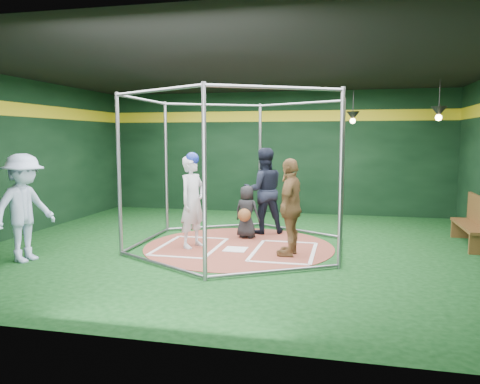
% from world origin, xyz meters
% --- Properties ---
extents(room_shell, '(10.10, 9.10, 3.53)m').
position_xyz_m(room_shell, '(0.00, 0.01, 1.75)').
color(room_shell, black).
rests_on(room_shell, ground).
extents(clay_disc, '(3.80, 3.80, 0.01)m').
position_xyz_m(clay_disc, '(0.00, 0.00, 0.01)').
color(clay_disc, brown).
rests_on(clay_disc, ground).
extents(home_plate, '(0.43, 0.43, 0.01)m').
position_xyz_m(home_plate, '(0.00, -0.30, 0.02)').
color(home_plate, white).
rests_on(home_plate, clay_disc).
extents(batter_box_left, '(1.17, 1.77, 0.01)m').
position_xyz_m(batter_box_left, '(-0.95, -0.25, 0.02)').
color(batter_box_left, white).
rests_on(batter_box_left, clay_disc).
extents(batter_box_right, '(1.17, 1.77, 0.01)m').
position_xyz_m(batter_box_right, '(0.95, -0.25, 0.02)').
color(batter_box_right, white).
rests_on(batter_box_right, clay_disc).
extents(batting_cage, '(4.05, 4.67, 3.00)m').
position_xyz_m(batting_cage, '(-0.00, -0.00, 1.50)').
color(batting_cage, gray).
rests_on(batting_cage, ground).
extents(pendant_lamp_near, '(0.34, 0.34, 0.90)m').
position_xyz_m(pendant_lamp_near, '(2.20, 3.60, 2.74)').
color(pendant_lamp_near, black).
rests_on(pendant_lamp_near, room_shell).
extents(pendant_lamp_far, '(0.34, 0.34, 0.90)m').
position_xyz_m(pendant_lamp_far, '(4.00, 2.00, 2.74)').
color(pendant_lamp_far, black).
rests_on(pendant_lamp_far, room_shell).
extents(batter_figure, '(0.65, 0.78, 1.89)m').
position_xyz_m(batter_figure, '(-0.88, -0.26, 0.95)').
color(batter_figure, '#BBBBC2').
rests_on(batter_figure, clay_disc).
extents(visitor_leopard, '(0.59, 1.11, 1.80)m').
position_xyz_m(visitor_leopard, '(1.08, -0.46, 0.91)').
color(visitor_leopard, '#9E7543').
rests_on(visitor_leopard, clay_disc).
extents(catcher_figure, '(0.63, 0.63, 1.14)m').
position_xyz_m(catcher_figure, '(-0.02, 0.82, 0.58)').
color(catcher_figure, black).
rests_on(catcher_figure, clay_disc).
extents(umpire, '(1.16, 1.05, 1.95)m').
position_xyz_m(umpire, '(0.24, 1.45, 0.98)').
color(umpire, black).
rests_on(umpire, clay_disc).
extents(bystander_blue, '(0.95, 1.35, 1.91)m').
position_xyz_m(bystander_blue, '(-3.45, -1.90, 0.95)').
color(bystander_blue, '#B0C5E8').
rests_on(bystander_blue, ground).
extents(dugout_bench, '(0.40, 1.73, 1.01)m').
position_xyz_m(dugout_bench, '(4.63, 1.16, 0.52)').
color(dugout_bench, brown).
rests_on(dugout_bench, ground).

